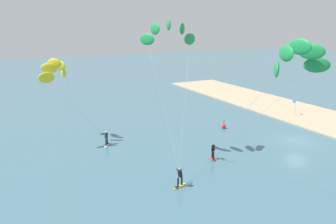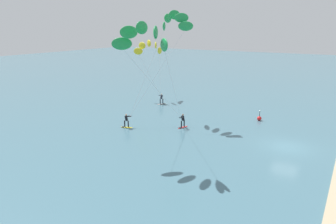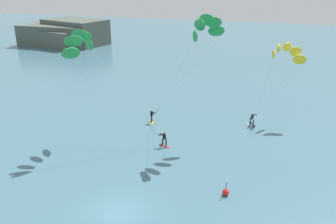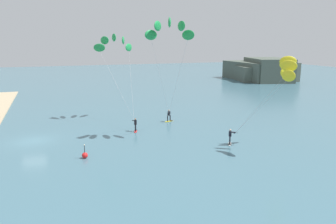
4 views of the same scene
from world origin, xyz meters
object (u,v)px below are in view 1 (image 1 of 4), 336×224
(kitesurfer_mid_water, at_px, (294,63))
(beach_flag, at_px, (295,105))
(kitesurfer_nearshore, at_px, (169,37))
(marker_buoy, at_px, (224,126))
(kitesurfer_far_out, at_px, (57,73))

(kitesurfer_mid_water, xyz_separation_m, beach_flag, (16.07, -18.97, -8.61))
(kitesurfer_nearshore, relative_size, kitesurfer_mid_water, 1.12)
(marker_buoy, height_order, beach_flag, beach_flag)
(kitesurfer_nearshore, distance_m, kitesurfer_mid_water, 12.19)
(marker_buoy, bearing_deg, beach_flag, -89.22)
(beach_flag, bearing_deg, kitesurfer_far_out, 83.57)
(kitesurfer_nearshore, bearing_deg, kitesurfer_mid_water, -161.10)
(kitesurfer_far_out, relative_size, marker_buoy, 6.87)
(kitesurfer_nearshore, xyz_separation_m, beach_flag, (4.62, -22.89, -10.05))
(kitesurfer_mid_water, height_order, beach_flag, kitesurfer_mid_water)
(beach_flag, bearing_deg, kitesurfer_nearshore, 101.41)
(marker_buoy, bearing_deg, kitesurfer_nearshore, 113.55)
(kitesurfer_nearshore, xyz_separation_m, kitesurfer_far_out, (8.23, 9.17, -3.78))
(kitesurfer_nearshore, height_order, kitesurfer_mid_water, kitesurfer_nearshore)
(marker_buoy, xyz_separation_m, beach_flag, (0.17, -12.69, 1.41))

